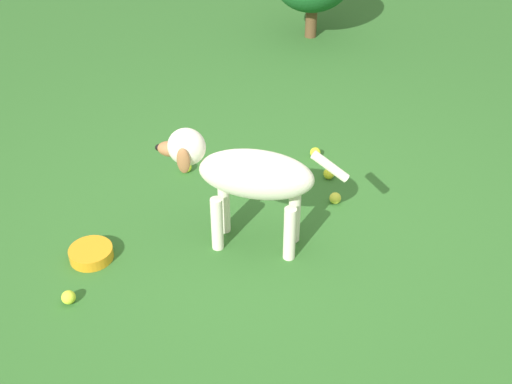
{
  "coord_description": "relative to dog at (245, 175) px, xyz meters",
  "views": [
    {
      "loc": [
        -1.13,
        -2.29,
        2.17
      ],
      "look_at": [
        -0.08,
        0.04,
        0.33
      ],
      "focal_mm": 44.97,
      "sensor_mm": 36.0,
      "label": 1
    }
  ],
  "objects": [
    {
      "name": "dog",
      "position": [
        0.0,
        0.0,
        0.0
      ],
      "size": [
        0.79,
        0.61,
        0.64
      ],
      "rotation": [
        0.0,
        0.0,
        2.51
      ],
      "color": "silver",
      "rests_on": "ground"
    },
    {
      "name": "tennis_ball_2",
      "position": [
        0.69,
        0.33,
        -0.39
      ],
      "size": [
        0.07,
        0.07,
        0.07
      ],
      "primitive_type": "sphere",
      "color": "yellow",
      "rests_on": "ground"
    },
    {
      "name": "tennis_ball_0",
      "position": [
        -0.06,
        0.75,
        -0.39
      ],
      "size": [
        0.07,
        0.07,
        0.07
      ],
      "primitive_type": "sphere",
      "color": "#C3D92D",
      "rests_on": "ground"
    },
    {
      "name": "tennis_ball_3",
      "position": [
        0.6,
        0.1,
        -0.39
      ],
      "size": [
        0.07,
        0.07,
        0.07
      ],
      "primitive_type": "sphere",
      "color": "#D4D53F",
      "rests_on": "ground"
    },
    {
      "name": "water_bowl",
      "position": [
        -0.76,
        0.2,
        -0.39
      ],
      "size": [
        0.22,
        0.22,
        0.06
      ],
      "primitive_type": "cylinder",
      "color": "orange",
      "rests_on": "ground"
    },
    {
      "name": "tennis_ball_1",
      "position": [
        -0.92,
        -0.06,
        -0.39
      ],
      "size": [
        0.07,
        0.07,
        0.07
      ],
      "primitive_type": "sphere",
      "color": "#C7DE32",
      "rests_on": "ground"
    },
    {
      "name": "ground",
      "position": [
        0.12,
        -0.07,
        -0.42
      ],
      "size": [
        14.0,
        14.0,
        0.0
      ],
      "primitive_type": "plane",
      "color": "#2D6026"
    },
    {
      "name": "tennis_ball_4",
      "position": [
        0.72,
        0.57,
        -0.39
      ],
      "size": [
        0.07,
        0.07,
        0.07
      ],
      "primitive_type": "sphere",
      "color": "yellow",
      "rests_on": "ground"
    }
  ]
}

